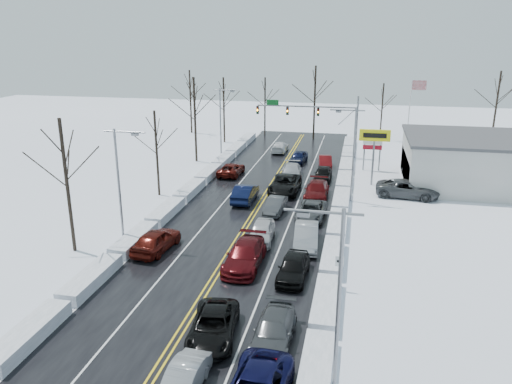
% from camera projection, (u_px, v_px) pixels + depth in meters
% --- Properties ---
extents(ground, '(160.00, 160.00, 0.00)m').
position_uv_depth(ground, '(242.00, 233.00, 40.84)').
color(ground, white).
rests_on(ground, ground).
extents(road_surface, '(14.00, 84.00, 0.01)m').
position_uv_depth(road_surface, '(247.00, 224.00, 42.70)').
color(road_surface, black).
rests_on(road_surface, ground).
extents(snow_bank_left, '(1.49, 72.00, 0.80)m').
position_uv_depth(snow_bank_left, '(164.00, 217.00, 44.19)').
color(snow_bank_left, white).
rests_on(snow_bank_left, ground).
extents(snow_bank_right, '(1.49, 72.00, 0.80)m').
position_uv_depth(snow_bank_right, '(337.00, 231.00, 41.21)').
color(snow_bank_right, white).
rests_on(snow_bank_right, ground).
extents(traffic_signal_mast, '(13.28, 0.39, 8.00)m').
position_uv_depth(traffic_signal_mast, '(318.00, 115.00, 64.58)').
color(traffic_signal_mast, slate).
rests_on(traffic_signal_mast, ground).
extents(tires_plus_sign, '(3.20, 0.34, 6.00)m').
position_uv_depth(tires_plus_sign, '(375.00, 139.00, 52.17)').
color(tires_plus_sign, slate).
rests_on(tires_plus_sign, ground).
extents(used_vehicles_sign, '(2.20, 0.22, 4.65)m').
position_uv_depth(used_vehicles_sign, '(373.00, 143.00, 58.27)').
color(used_vehicles_sign, slate).
rests_on(used_vehicles_sign, ground).
extents(speed_limit_sign, '(0.55, 0.09, 2.35)m').
position_uv_depth(speed_limit_sign, '(339.00, 266.00, 31.28)').
color(speed_limit_sign, slate).
rests_on(speed_limit_sign, ground).
extents(flagpole, '(1.87, 1.20, 10.00)m').
position_uv_depth(flagpole, '(411.00, 112.00, 64.02)').
color(flagpole, silver).
rests_on(flagpole, ground).
extents(dealership_building, '(20.40, 12.40, 5.30)m').
position_uv_depth(dealership_building, '(505.00, 163.00, 52.11)').
color(dealership_building, '#BCBBB6').
rests_on(dealership_building, ground).
extents(streetlight_se, '(3.20, 0.25, 9.00)m').
position_uv_depth(streetlight_se, '(334.00, 292.00, 20.82)').
color(streetlight_se, slate).
rests_on(streetlight_se, ground).
extents(streetlight_ne, '(3.20, 0.25, 9.00)m').
position_uv_depth(streetlight_ne, '(352.00, 148.00, 46.91)').
color(streetlight_ne, slate).
rests_on(streetlight_ne, ground).
extents(streetlight_sw, '(3.20, 0.25, 9.00)m').
position_uv_depth(streetlight_sw, '(121.00, 178.00, 37.12)').
color(streetlight_sw, slate).
rests_on(streetlight_sw, ground).
extents(streetlight_nw, '(3.20, 0.25, 9.00)m').
position_uv_depth(streetlight_nw, '(222.00, 118.00, 63.21)').
color(streetlight_nw, slate).
rests_on(streetlight_nw, ground).
extents(tree_left_b, '(4.00, 4.00, 10.00)m').
position_uv_depth(tree_left_b, '(64.00, 160.00, 35.37)').
color(tree_left_b, '#2D231C').
rests_on(tree_left_b, ground).
extents(tree_left_c, '(3.40, 3.40, 8.50)m').
position_uv_depth(tree_left_c, '(156.00, 137.00, 48.54)').
color(tree_left_c, '#2D231C').
rests_on(tree_left_c, ground).
extents(tree_left_d, '(4.20, 4.20, 10.50)m').
position_uv_depth(tree_left_d, '(194.00, 103.00, 61.30)').
color(tree_left_d, '#2D231C').
rests_on(tree_left_d, ground).
extents(tree_left_e, '(3.80, 3.80, 9.50)m').
position_uv_depth(tree_left_e, '(224.00, 97.00, 72.62)').
color(tree_left_e, '#2D231C').
rests_on(tree_left_e, ground).
extents(tree_far_a, '(4.00, 4.00, 10.00)m').
position_uv_depth(tree_far_a, '(190.00, 89.00, 79.51)').
color(tree_far_a, '#2D231C').
rests_on(tree_far_a, ground).
extents(tree_far_b, '(3.60, 3.60, 9.00)m').
position_uv_depth(tree_far_b, '(265.00, 95.00, 78.31)').
color(tree_far_b, '#2D231C').
rests_on(tree_far_b, ground).
extents(tree_far_c, '(4.40, 4.40, 11.00)m').
position_uv_depth(tree_far_c, '(315.00, 88.00, 74.45)').
color(tree_far_c, '#2D231C').
rests_on(tree_far_c, ground).
extents(tree_far_d, '(3.40, 3.40, 8.50)m').
position_uv_depth(tree_far_d, '(383.00, 101.00, 74.42)').
color(tree_far_d, '#2D231C').
rests_on(tree_far_d, ground).
extents(tree_far_e, '(4.20, 4.20, 10.50)m').
position_uv_depth(tree_far_e, '(498.00, 93.00, 71.33)').
color(tree_far_e, '#2D231C').
rests_on(tree_far_e, ground).
extents(queued_car_2, '(3.01, 5.42, 1.43)m').
position_uv_depth(queued_car_2, '(214.00, 337.00, 26.81)').
color(queued_car_2, black).
rests_on(queued_car_2, ground).
extents(queued_car_3, '(2.37, 5.80, 1.68)m').
position_uv_depth(queued_car_3, '(245.00, 266.00, 34.96)').
color(queued_car_3, '#47090D').
rests_on(queued_car_3, ground).
extents(queued_car_4, '(2.08, 4.67, 1.56)m').
position_uv_depth(queued_car_4, '(262.00, 241.00, 39.21)').
color(queued_car_4, silver).
rests_on(queued_car_4, ground).
extents(queued_car_5, '(1.76, 4.27, 1.38)m').
position_uv_depth(queued_car_5, '(275.00, 212.00, 45.43)').
color(queued_car_5, '#3A3C3F').
rests_on(queued_car_5, ground).
extents(queued_car_6, '(2.89, 6.20, 1.72)m').
position_uv_depth(queued_car_6, '(285.00, 192.00, 51.22)').
color(queued_car_6, black).
rests_on(queued_car_6, ground).
extents(queued_car_7, '(2.67, 5.54, 1.56)m').
position_uv_depth(queued_car_7, '(291.00, 178.00, 56.02)').
color(queued_car_7, '#AAADB3').
rests_on(queued_car_7, ground).
extents(queued_car_8, '(2.20, 4.44, 1.45)m').
position_uv_depth(queued_car_8, '(299.00, 163.00, 62.80)').
color(queued_car_8, black).
rests_on(queued_car_8, ground).
extents(queued_car_11, '(2.07, 5.01, 1.45)m').
position_uv_depth(queued_car_11, '(274.00, 342.00, 26.36)').
color(queued_car_11, '#3F4144').
rests_on(queued_car_11, ground).
extents(queued_car_12, '(1.99, 4.67, 1.57)m').
position_uv_depth(queued_car_12, '(293.00, 278.00, 33.26)').
color(queued_car_12, black).
rests_on(queued_car_12, ground).
extents(queued_car_13, '(2.19, 5.24, 1.68)m').
position_uv_depth(queued_car_13, '(306.00, 246.00, 38.21)').
color(queued_car_13, gray).
rests_on(queued_car_13, ground).
extents(queued_car_14, '(2.59, 5.20, 1.42)m').
position_uv_depth(queued_car_14, '(311.00, 218.00, 43.97)').
color(queued_car_14, '#3B3E40').
rests_on(queued_car_14, ground).
extents(queued_car_15, '(2.22, 5.46, 1.58)m').
position_uv_depth(queued_car_15, '(316.00, 198.00, 49.41)').
color(queued_car_15, '#46090A').
rests_on(queued_car_15, ground).
extents(queued_car_16, '(1.87, 4.54, 1.54)m').
position_uv_depth(queued_car_16, '(323.00, 180.00, 55.26)').
color(queued_car_16, black).
rests_on(queued_car_16, ground).
extents(queued_car_17, '(2.01, 4.46, 1.42)m').
position_uv_depth(queued_car_17, '(325.00, 167.00, 60.55)').
color(queued_car_17, '#520B0D').
rests_on(queued_car_17, ground).
extents(oncoming_car_0, '(1.78, 5.08, 1.67)m').
position_uv_depth(oncoming_car_0, '(245.00, 201.00, 48.49)').
color(oncoming_car_0, black).
rests_on(oncoming_car_0, ground).
extents(oncoming_car_1, '(2.45, 5.08, 1.39)m').
position_uv_depth(oncoming_car_1, '(231.00, 175.00, 57.33)').
color(oncoming_car_1, '#480E09').
rests_on(oncoming_car_1, ground).
extents(oncoming_car_2, '(1.98, 4.84, 1.40)m').
position_uv_depth(oncoming_car_2, '(280.00, 152.00, 68.43)').
color(oncoming_car_2, white).
rests_on(oncoming_car_2, ground).
extents(oncoming_car_3, '(2.57, 5.24, 1.72)m').
position_uv_depth(oncoming_car_3, '(157.00, 251.00, 37.46)').
color(oncoming_car_3, '#4C0F0A').
rests_on(oncoming_car_3, ground).
extents(parked_car_0, '(6.42, 3.50, 1.71)m').
position_uv_depth(parked_car_0, '(407.00, 197.00, 49.69)').
color(parked_car_0, '#434649').
rests_on(parked_car_0, ground).
extents(parked_car_1, '(2.42, 5.13, 1.45)m').
position_uv_depth(parked_car_1, '(435.00, 193.00, 51.06)').
color(parked_car_1, '#3C3E40').
rests_on(parked_car_1, ground).
extents(parked_car_2, '(1.87, 4.46, 1.51)m').
position_uv_depth(parked_car_2, '(409.00, 172.00, 58.65)').
color(parked_car_2, black).
rests_on(parked_car_2, ground).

